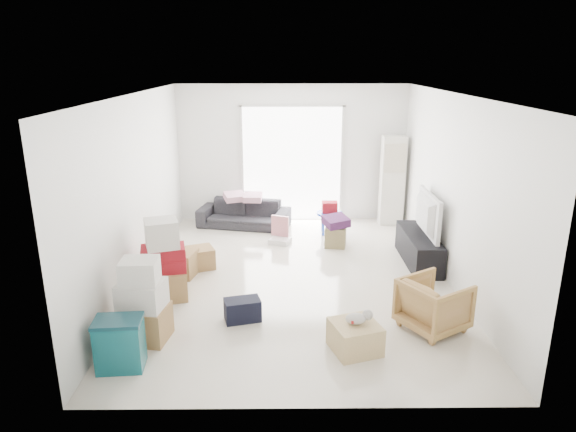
% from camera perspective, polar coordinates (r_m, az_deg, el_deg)
% --- Properties ---
extents(room_shell, '(4.98, 6.48, 3.18)m').
position_cam_1_polar(room_shell, '(7.32, 0.84, 2.78)').
color(room_shell, silver).
rests_on(room_shell, ground).
extents(sliding_door, '(2.10, 0.04, 2.33)m').
position_cam_1_polar(sliding_door, '(10.25, 0.45, 6.32)').
color(sliding_door, white).
rests_on(sliding_door, room_shell).
extents(ac_tower, '(0.45, 0.30, 1.75)m').
position_cam_1_polar(ac_tower, '(10.22, 11.50, 3.84)').
color(ac_tower, silver).
rests_on(ac_tower, room_shell).
extents(tv_console, '(0.44, 1.46, 0.49)m').
position_cam_1_polar(tv_console, '(8.51, 14.32, -3.49)').
color(tv_console, black).
rests_on(tv_console, room_shell).
extents(television, '(0.67, 1.16, 0.15)m').
position_cam_1_polar(television, '(8.41, 14.48, -1.45)').
color(television, black).
rests_on(television, tv_console).
extents(sofa, '(1.83, 0.87, 0.69)m').
position_cam_1_polar(sofa, '(10.02, -4.92, 0.72)').
color(sofa, '#2B2A30').
rests_on(sofa, room_shell).
extents(pillow_left, '(0.51, 0.46, 0.13)m').
position_cam_1_polar(pillow_left, '(9.94, -6.00, 3.00)').
color(pillow_left, '#B9879B').
rests_on(pillow_left, sofa).
extents(pillow_right, '(0.41, 0.34, 0.13)m').
position_cam_1_polar(pillow_right, '(9.87, -3.96, 2.95)').
color(pillow_right, '#B9879B').
rests_on(pillow_right, sofa).
extents(armchair, '(0.91, 0.92, 0.71)m').
position_cam_1_polar(armchair, '(6.50, 15.91, -9.20)').
color(armchair, '#AB7C4C').
rests_on(armchair, room_shell).
extents(storage_bins, '(0.52, 0.38, 0.57)m').
position_cam_1_polar(storage_bins, '(5.84, -18.18, -13.32)').
color(storage_bins, '#0F535A').
rests_on(storage_bins, room_shell).
extents(box_stack_a, '(0.61, 0.53, 1.00)m').
position_cam_1_polar(box_stack_a, '(6.22, -15.85, -9.43)').
color(box_stack_a, olive).
rests_on(box_stack_a, room_shell).
extents(box_stack_b, '(0.68, 0.68, 1.12)m').
position_cam_1_polar(box_stack_b, '(7.20, -13.62, -5.23)').
color(box_stack_b, olive).
rests_on(box_stack_b, room_shell).
extents(box_stack_c, '(0.60, 0.53, 0.38)m').
position_cam_1_polar(box_stack_c, '(7.97, -12.10, -5.18)').
color(box_stack_c, olive).
rests_on(box_stack_c, room_shell).
extents(loose_box, '(0.51, 0.51, 0.33)m').
position_cam_1_polar(loose_box, '(8.20, -9.69, -4.59)').
color(loose_box, olive).
rests_on(loose_box, room_shell).
extents(duffel_bag, '(0.49, 0.37, 0.28)m').
position_cam_1_polar(duffel_bag, '(6.57, -5.07, -10.34)').
color(duffel_bag, black).
rests_on(duffel_bag, room_shell).
extents(ottoman, '(0.41, 0.41, 0.36)m').
position_cam_1_polar(ottoman, '(9.02, 5.30, -2.27)').
color(ottoman, olive).
rests_on(ottoman, room_shell).
extents(blanket, '(0.50, 0.50, 0.14)m').
position_cam_1_polar(blanket, '(8.94, 5.34, -0.78)').
color(blanket, '#542256').
rests_on(blanket, ottoman).
extents(kids_table, '(0.49, 0.49, 0.62)m').
position_cam_1_polar(kids_table, '(9.58, 4.64, 0.54)').
color(kids_table, '#193CBC').
rests_on(kids_table, room_shell).
extents(toy_walker, '(0.43, 0.41, 0.47)m').
position_cam_1_polar(toy_walker, '(9.19, -0.88, -2.15)').
color(toy_walker, silver).
rests_on(toy_walker, room_shell).
extents(wood_crate, '(0.63, 0.63, 0.33)m').
position_cam_1_polar(wood_crate, '(5.96, 7.45, -13.18)').
color(wood_crate, '#DABB7E').
rests_on(wood_crate, room_shell).
extents(plush_bunny, '(0.31, 0.17, 0.16)m').
position_cam_1_polar(plush_bunny, '(5.86, 7.88, -11.12)').
color(plush_bunny, '#B2ADA8').
rests_on(plush_bunny, wood_crate).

